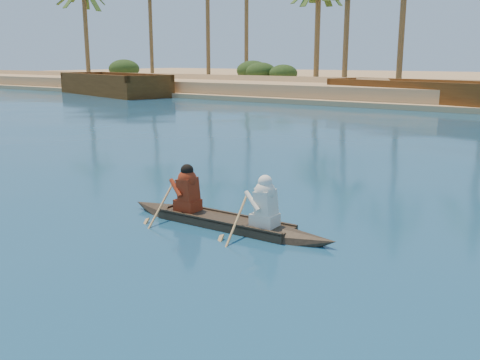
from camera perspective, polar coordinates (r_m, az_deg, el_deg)
The scene contains 3 objects.
canoe at distance 10.59m, azimuth -1.67°, elevation -3.64°, with size 4.82×0.67×1.33m.
barge_left at distance 50.62m, azimuth -13.32°, elevation 9.73°, with size 14.13×8.00×2.24m.
barge_mid at distance 39.64m, azimuth 18.17°, elevation 8.57°, with size 13.09×7.17×2.07m.
Camera 1 is at (0.14, -12.21, 3.26)m, focal length 40.00 mm.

